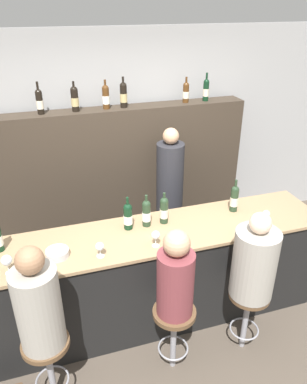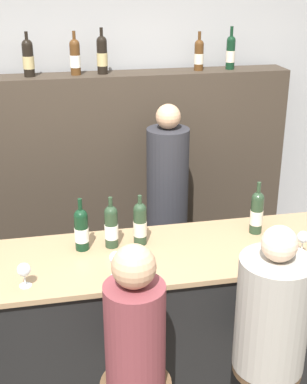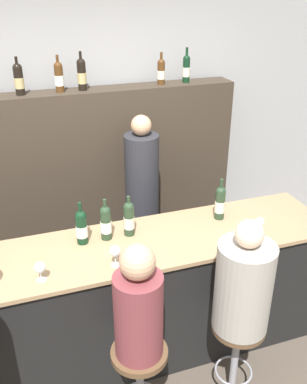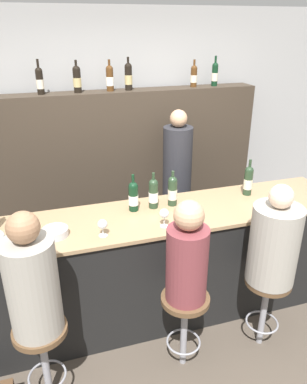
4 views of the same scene
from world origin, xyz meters
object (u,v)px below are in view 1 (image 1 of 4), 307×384
wine_bottle_counter_3 (164,210)px  bar_stool_right (248,305)px  bar_stool_left (48,355)px  metal_bowl (57,253)px  guest_seated_middle (176,278)px  wine_glass_2 (156,235)px  bartender (169,200)px  wine_bottle_backbar_5 (206,90)px  guest_seated_right (255,262)px  wine_bottle_backbar_1 (75,99)px  wine_bottle_counter_1 (128,216)px  wine_bottle_backbar_4 (186,92)px  wine_glass_3 (266,215)px  bar_stool_middle (174,323)px  wine_bottle_counter_4 (234,198)px  wine_bottle_backbar_2 (106,97)px  wine_bottle_backbar_3 (123,95)px  wine_glass_1 (100,247)px  wine_glass_0 (7,261)px  wine_bottle_counter_2 (146,213)px  guest_seated_left (38,305)px  wine_bottle_backbar_0 (40,101)px

wine_bottle_counter_3 → bar_stool_right: size_ratio=0.48×
bar_stool_left → metal_bowl: bearing=70.7°
guest_seated_middle → wine_glass_2: bearing=94.4°
guest_seated_middle → bartender: (0.50, 1.53, -0.21)m
wine_bottle_backbar_5 → guest_seated_right: wine_bottle_backbar_5 is taller
wine_bottle_backbar_1 → wine_bottle_counter_1: bearing=-78.9°
wine_bottle_backbar_4 → bar_stool_left: size_ratio=0.45×
wine_glass_3 → wine_bottle_counter_1: bearing=164.5°
wine_bottle_counter_1 → guest_seated_right: size_ratio=0.40×
bar_stool_middle → guest_seated_right: 0.83m
wine_bottle_counter_4 → wine_glass_2: 0.97m
wine_bottle_backbar_2 → guest_seated_right: (0.78, -1.97, -0.94)m
wine_bottle_backbar_3 → bartender: (0.40, -0.44, -1.16)m
wine_bottle_counter_3 → wine_glass_1: 0.74m
wine_glass_1 → wine_glass_3: (1.52, 0.00, 0.02)m
wine_bottle_backbar_4 → wine_bottle_backbar_5: 0.25m
wine_bottle_backbar_2 → wine_glass_1: 1.82m
wine_bottle_backbar_4 → bar_stool_left: (-1.85, -1.97, -1.40)m
wine_glass_3 → bar_stool_middle: size_ratio=0.25×
wine_bottle_counter_1 → wine_bottle_backbar_4: size_ratio=1.10×
wine_bottle_backbar_4 → bar_stool_right: 2.43m
wine_bottle_counter_4 → wine_glass_3: (0.14, -0.33, -0.02)m
wine_bottle_counter_3 → wine_bottle_backbar_3: (-0.05, 1.24, 0.78)m
guest_seated_middle → bartender: bartender is taller
wine_bottle_counter_4 → bar_stool_right: wine_bottle_counter_4 is taller
wine_glass_3 → guest_seated_right: (-0.33, -0.40, -0.15)m
wine_bottle_backbar_1 → bar_stool_right: (1.11, -1.97, -1.42)m
wine_glass_0 → bar_stool_middle: wine_glass_0 is taller
guest_seated_middle → bartender: bearing=71.8°
wine_bottle_counter_1 → guest_seated_middle: bearing=-75.9°
wine_bottle_counter_3 → wine_bottle_counter_4: bearing=0.0°
wine_bottle_backbar_1 → wine_bottle_backbar_3: 0.53m
bar_stool_left → wine_bottle_counter_3: bearing=32.1°
wine_glass_3 → metal_bowl: bearing=176.8°
wine_glass_3 → guest_seated_right: guest_seated_right is taller
wine_bottle_counter_1 → wine_bottle_backbar_4: (1.02, 1.24, 0.76)m
wine_bottle_counter_2 → bartender: 1.03m
wine_bottle_backbar_1 → wine_bottle_counter_3: bearing=-64.9°
guest_seated_left → wine_bottle_backbar_1: bearing=73.6°
wine_bottle_backbar_0 → guest_seated_right: (1.47, -1.97, -0.95)m
wine_bottle_backbar_0 → guest_seated_left: wine_bottle_backbar_0 is taller
wine_bottle_counter_2 → bar_stool_right: bearing=-46.4°
wine_bottle_counter_1 → bar_stool_middle: bearing=-75.9°
wine_bottle_counter_1 → wine_glass_1: size_ratio=2.41×
wine_bottle_counter_1 → guest_seated_left: 1.11m
wine_glass_1 → bar_stool_middle: (0.50, -0.40, -0.60)m
wine_glass_2 → bar_stool_right: bearing=-29.0°
wine_bottle_backbar_1 → bartender: bearing=-25.4°
guest_seated_right → guest_seated_middle: bearing=180.0°
wine_bottle_counter_3 → bar_stool_middle: wine_bottle_counter_3 is taller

